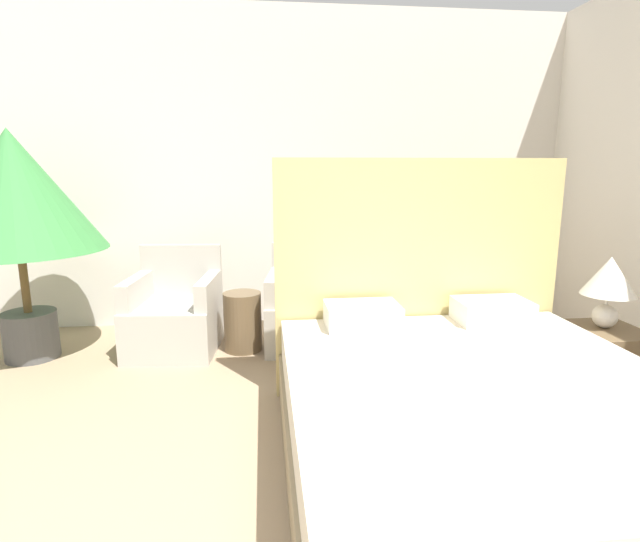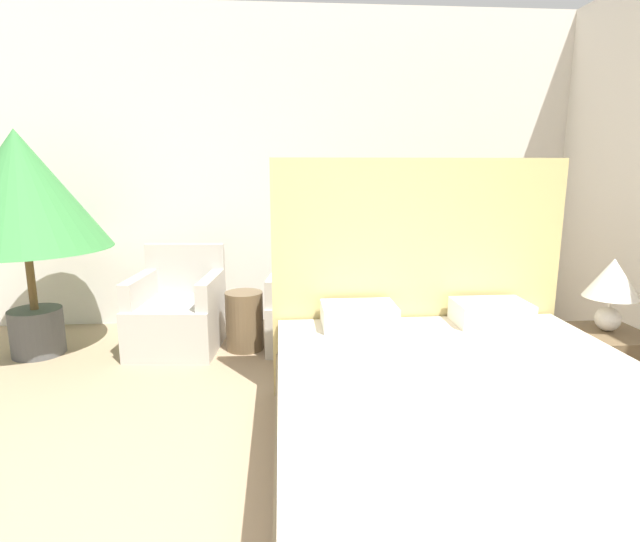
% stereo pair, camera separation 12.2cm
% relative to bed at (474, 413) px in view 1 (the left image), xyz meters
% --- Properties ---
extents(wall_back, '(10.00, 0.06, 2.90)m').
position_rel_bed_xyz_m(wall_back, '(-0.84, 2.65, 1.14)').
color(wall_back, silver).
rests_on(wall_back, ground_plane).
extents(bed, '(1.87, 2.10, 1.53)m').
position_rel_bed_xyz_m(bed, '(0.00, 0.00, 0.00)').
color(bed, '#8C7A5B').
rests_on(bed, ground_plane).
extents(armchair_near_window_left, '(0.74, 0.78, 0.83)m').
position_rel_bed_xyz_m(armchair_near_window_left, '(-1.73, 1.89, -0.04)').
color(armchair_near_window_left, '#B7B2A8').
rests_on(armchair_near_window_left, ground_plane).
extents(armchair_near_window_right, '(0.77, 0.80, 0.83)m').
position_rel_bed_xyz_m(armchair_near_window_right, '(-0.63, 1.89, -0.04)').
color(armchair_near_window_right, '#B7B2A8').
rests_on(armchair_near_window_right, ground_plane).
extents(potted_palm, '(1.26, 1.26, 1.76)m').
position_rel_bed_xyz_m(potted_palm, '(-2.83, 1.84, 0.96)').
color(potted_palm, '#4C4C4C').
rests_on(potted_palm, ground_plane).
extents(nightstand, '(0.42, 0.48, 0.45)m').
position_rel_bed_xyz_m(nightstand, '(1.21, 0.72, -0.08)').
color(nightstand, brown).
rests_on(nightstand, ground_plane).
extents(table_lamp, '(0.33, 0.33, 0.47)m').
position_rel_bed_xyz_m(table_lamp, '(1.19, 0.75, 0.46)').
color(table_lamp, white).
rests_on(table_lamp, nightstand).
extents(side_table, '(0.31, 0.31, 0.48)m').
position_rel_bed_xyz_m(side_table, '(-1.18, 1.82, -0.06)').
color(side_table, brown).
rests_on(side_table, ground_plane).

